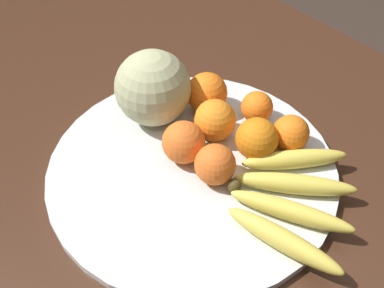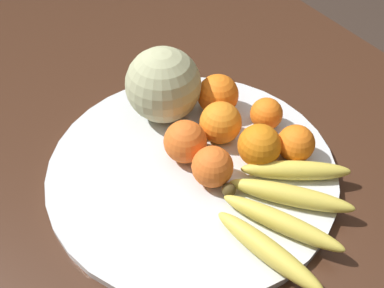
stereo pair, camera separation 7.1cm
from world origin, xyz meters
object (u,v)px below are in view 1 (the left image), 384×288
at_px(orange_front_left, 257,139).
at_px(orange_back_left, 255,106).
at_px(orange_mid_center, 215,120).
at_px(fruit_bowl, 192,168).
at_px(produce_tag, 195,142).
at_px(banana_bunch, 290,197).
at_px(orange_side_extra, 184,142).
at_px(kitchen_table, 169,208).
at_px(orange_top_small, 291,133).
at_px(melon, 153,88).
at_px(orange_back_right, 207,93).
at_px(orange_front_right, 215,164).

height_order(orange_front_left, orange_back_left, orange_front_left).
bearing_deg(orange_mid_center, fruit_bowl, -68.80).
bearing_deg(produce_tag, orange_front_left, 21.74).
xyz_separation_m(banana_bunch, orange_mid_center, (-0.18, 0.01, 0.02)).
relative_size(fruit_bowl, orange_side_extra, 6.69).
height_order(fruit_bowl, banana_bunch, banana_bunch).
xyz_separation_m(kitchen_table, orange_mid_center, (-0.02, 0.12, 0.13)).
height_order(orange_top_small, orange_side_extra, orange_side_extra).
relative_size(melon, orange_top_small, 2.15).
relative_size(melon, orange_mid_center, 1.84).
xyz_separation_m(orange_mid_center, orange_back_right, (-0.06, 0.04, 0.00)).
relative_size(kitchen_table, banana_bunch, 6.55).
xyz_separation_m(orange_back_right, orange_top_small, (0.16, 0.04, -0.01)).
bearing_deg(orange_back_right, melon, -116.59).
distance_m(fruit_bowl, banana_bunch, 0.17).
distance_m(melon, orange_top_small, 0.25).
bearing_deg(melon, orange_front_left, 21.94).
bearing_deg(orange_front_left, melon, -158.06).
height_order(fruit_bowl, orange_front_left, orange_front_left).
relative_size(banana_bunch, orange_back_left, 4.29).
bearing_deg(melon, banana_bunch, 7.82).
height_order(banana_bunch, orange_mid_center, orange_mid_center).
distance_m(fruit_bowl, orange_back_right, 0.15).
relative_size(orange_front_right, orange_mid_center, 0.91).
bearing_deg(orange_side_extra, melon, 168.26).
bearing_deg(melon, orange_top_small, 32.22).
bearing_deg(orange_mid_center, orange_top_small, 38.38).
bearing_deg(orange_front_right, orange_side_extra, -172.35).
distance_m(kitchen_table, produce_tag, 0.13).
relative_size(melon, produce_tag, 1.54).
distance_m(orange_front_left, orange_front_right, 0.09).
relative_size(orange_back_right, orange_top_small, 1.21).
bearing_deg(kitchen_table, fruit_bowl, 74.45).
relative_size(orange_front_right, orange_top_small, 1.06).
relative_size(fruit_bowl, orange_mid_center, 6.56).
bearing_deg(melon, orange_mid_center, 25.43).
xyz_separation_m(kitchen_table, banana_bunch, (0.17, 0.11, 0.11)).
bearing_deg(orange_front_right, orange_top_small, 79.15).
bearing_deg(melon, orange_back_right, 63.41).
distance_m(kitchen_table, orange_top_small, 0.25).
xyz_separation_m(orange_front_left, orange_mid_center, (-0.08, -0.02, 0.00)).
distance_m(orange_mid_center, orange_top_small, 0.13).
height_order(fruit_bowl, orange_top_small, orange_top_small).
height_order(orange_back_right, produce_tag, orange_back_right).
relative_size(kitchen_table, orange_back_left, 28.12).
bearing_deg(fruit_bowl, kitchen_table, -105.55).
height_order(melon, orange_side_extra, melon).
distance_m(kitchen_table, orange_back_left, 0.24).
bearing_deg(orange_top_small, orange_back_right, -165.11).
height_order(orange_mid_center, orange_back_right, orange_back_right).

